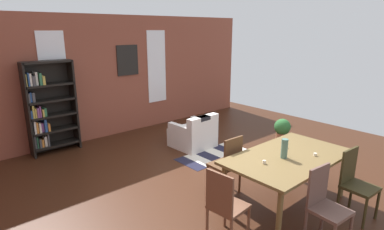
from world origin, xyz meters
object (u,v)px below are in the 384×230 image
(dining_chair_head_left, at_px, (225,204))
(dining_chair_far_left, at_px, (227,163))
(bookshelf_tall, at_px, (47,108))
(potted_plant_by_shelf, at_px, (282,128))
(armchair_white, at_px, (194,135))
(dining_chair_near_left, at_px, (325,204))
(dining_table, at_px, (288,160))
(vase_on_table, at_px, (284,149))
(dining_chair_near_right, at_px, (355,181))

(dining_chair_head_left, bearing_deg, dining_chair_far_left, 41.25)
(bookshelf_tall, relative_size, potted_plant_by_shelf, 3.81)
(armchair_white, bearing_deg, dining_chair_near_left, -105.40)
(dining_chair_near_left, bearing_deg, armchair_white, 74.60)
(dining_table, height_order, vase_on_table, vase_on_table)
(armchair_white, xyz_separation_m, potted_plant_by_shelf, (1.86, -1.00, -0.01))
(vase_on_table, distance_m, dining_chair_near_right, 1.03)
(dining_chair_near_left, distance_m, potted_plant_by_shelf, 3.70)
(armchair_white, bearing_deg, potted_plant_by_shelf, -28.29)
(dining_chair_near_right, relative_size, dining_chair_head_left, 1.00)
(dining_chair_far_left, relative_size, dining_chair_head_left, 1.00)
(dining_chair_near_right, bearing_deg, dining_table, 119.05)
(dining_chair_near_right, distance_m, bookshelf_tall, 5.68)
(dining_table, relative_size, bookshelf_tall, 0.99)
(dining_table, bearing_deg, bookshelf_tall, 113.88)
(dining_chair_far_left, bearing_deg, dining_chair_near_left, -89.69)
(vase_on_table, height_order, potted_plant_by_shelf, vase_on_table)
(armchair_white, height_order, potted_plant_by_shelf, armchair_white)
(dining_chair_far_left, distance_m, bookshelf_tall, 3.92)
(dining_table, height_order, bookshelf_tall, bookshelf_tall)
(dining_chair_near_right, bearing_deg, potted_plant_by_shelf, 50.92)
(dining_chair_near_right, height_order, bookshelf_tall, bookshelf_tall)
(dining_chair_head_left, distance_m, armchair_white, 3.22)
(dining_chair_far_left, relative_size, dining_chair_near_left, 1.00)
(dining_chair_head_left, xyz_separation_m, potted_plant_by_shelf, (3.70, 1.63, -0.24))
(potted_plant_by_shelf, bearing_deg, dining_chair_near_left, -139.38)
(dining_chair_near_left, bearing_deg, dining_chair_far_left, 90.31)
(dining_chair_head_left, relative_size, bookshelf_tall, 0.50)
(potted_plant_by_shelf, bearing_deg, bookshelf_tall, 147.60)
(bookshelf_tall, bearing_deg, dining_chair_near_left, -73.59)
(bookshelf_tall, height_order, armchair_white, bookshelf_tall)
(dining_chair_near_left, bearing_deg, dining_table, 61.61)
(vase_on_table, bearing_deg, dining_table, -0.00)
(vase_on_table, relative_size, dining_chair_head_left, 0.29)
(vase_on_table, relative_size, dining_chair_far_left, 0.29)
(dining_chair_head_left, bearing_deg, potted_plant_by_shelf, 23.82)
(dining_chair_far_left, xyz_separation_m, dining_chair_near_right, (0.86, -1.55, 0.00))
(dining_table, distance_m, dining_chair_near_left, 0.90)
(dining_table, relative_size, dining_chair_far_left, 1.99)
(dining_table, height_order, dining_chair_far_left, dining_chair_far_left)
(dining_table, xyz_separation_m, dining_chair_near_left, (-0.42, -0.78, -0.17))
(dining_table, height_order, dining_chair_head_left, dining_chair_head_left)
(dining_chair_near_right, distance_m, potted_plant_by_shelf, 3.11)
(dining_chair_head_left, relative_size, potted_plant_by_shelf, 1.90)
(vase_on_table, bearing_deg, dining_chair_near_left, -110.92)
(dining_table, relative_size, dining_chair_head_left, 1.99)
(dining_chair_head_left, relative_size, armchair_white, 1.14)
(vase_on_table, relative_size, bookshelf_tall, 0.15)
(dining_chair_near_left, relative_size, potted_plant_by_shelf, 1.90)
(dining_chair_head_left, height_order, bookshelf_tall, bookshelf_tall)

